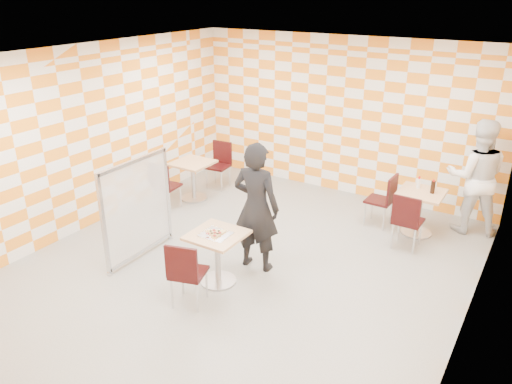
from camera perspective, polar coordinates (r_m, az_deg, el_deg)
room_shell at (r=7.17m, az=0.76°, el=3.65°), size 7.00×7.00×7.00m
main_table at (r=6.83m, az=-4.45°, el=-6.58°), size 0.70×0.70×0.75m
second_table at (r=8.54m, az=18.20°, el=-1.46°), size 0.70×0.70×0.75m
empty_table at (r=9.53m, az=-7.22°, el=2.05°), size 0.70×0.70×0.75m
chair_main_front at (r=6.35m, az=-8.08°, el=-8.83°), size 0.53×0.53×0.92m
chair_second_front at (r=7.95m, az=16.87°, el=-2.83°), size 0.43×0.44×0.92m
chair_second_side at (r=8.63m, az=14.54°, el=-0.51°), size 0.44×0.43×0.92m
chair_empty_near at (r=9.08m, az=-10.55°, el=1.02°), size 0.46×0.47×0.92m
chair_empty_far at (r=10.09m, az=-4.14°, el=3.58°), size 0.46×0.47×0.92m
partition at (r=7.53m, az=-13.40°, el=-1.86°), size 0.08×1.38×1.55m
man_dark at (r=6.99m, az=0.02°, el=-1.75°), size 0.73×0.51×1.89m
man_white at (r=8.81m, az=23.84°, el=1.60°), size 1.10×0.96×1.91m
pizza_on_foil at (r=6.69m, az=-4.59°, el=-4.70°), size 0.40×0.40×0.04m
sport_bottle at (r=8.56m, az=18.10°, el=1.00°), size 0.06×0.06×0.20m
soda_bottle at (r=8.41m, az=19.56°, el=0.53°), size 0.07×0.07×0.23m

